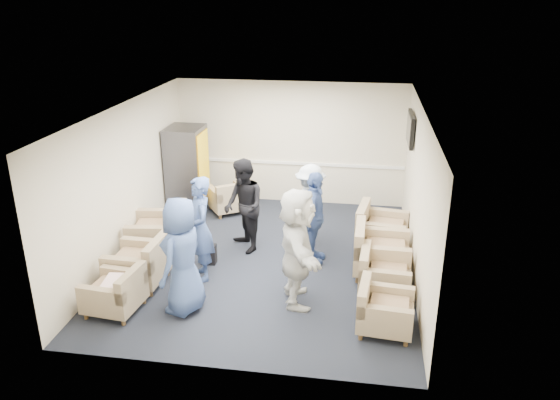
% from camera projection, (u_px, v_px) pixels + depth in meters
% --- Properties ---
extents(floor, '(6.00, 6.00, 0.00)m').
position_uv_depth(floor, '(267.00, 261.00, 9.67)').
color(floor, black).
rests_on(floor, ground).
extents(ceiling, '(6.00, 6.00, 0.00)m').
position_uv_depth(ceiling, '(265.00, 110.00, 8.70)').
color(ceiling, silver).
rests_on(ceiling, back_wall).
extents(back_wall, '(5.00, 0.02, 2.70)m').
position_uv_depth(back_wall, '(291.00, 143.00, 11.95)').
color(back_wall, beige).
rests_on(back_wall, floor).
extents(front_wall, '(5.00, 0.02, 2.70)m').
position_uv_depth(front_wall, '(221.00, 275.00, 6.42)').
color(front_wall, beige).
rests_on(front_wall, floor).
extents(left_wall, '(0.02, 6.00, 2.70)m').
position_uv_depth(left_wall, '(126.00, 182.00, 9.54)').
color(left_wall, beige).
rests_on(left_wall, floor).
extents(right_wall, '(0.02, 6.00, 2.70)m').
position_uv_depth(right_wall, '(418.00, 197.00, 8.82)').
color(right_wall, beige).
rests_on(right_wall, floor).
extents(chair_rail, '(4.98, 0.04, 0.06)m').
position_uv_depth(chair_rail, '(290.00, 163.00, 12.09)').
color(chair_rail, white).
rests_on(chair_rail, back_wall).
extents(tv, '(0.10, 1.00, 0.58)m').
position_uv_depth(tv, '(410.00, 129.00, 10.24)').
color(tv, black).
rests_on(tv, right_wall).
extents(armchair_left_near, '(0.82, 0.82, 0.60)m').
position_uv_depth(armchair_left_near, '(117.00, 294.00, 8.04)').
color(armchair_left_near, '#968061').
rests_on(armchair_left_near, floor).
extents(armchair_left_mid, '(0.88, 0.88, 0.68)m').
position_uv_depth(armchair_left_mid, '(141.00, 265.00, 8.79)').
color(armchair_left_mid, '#968061').
rests_on(armchair_left_mid, floor).
extents(armchair_left_far, '(1.07, 1.07, 0.76)m').
position_uv_depth(armchair_left_far, '(161.00, 234.00, 9.82)').
color(armchair_left_far, '#968061').
rests_on(armchair_left_far, floor).
extents(armchair_right_near, '(0.82, 0.82, 0.60)m').
position_uv_depth(armchair_right_near, '(382.00, 311.00, 7.60)').
color(armchair_right_near, '#968061').
rests_on(armchair_right_near, floor).
extents(armchair_right_midnear, '(0.83, 0.83, 0.63)m').
position_uv_depth(armchair_right_midnear, '(382.00, 276.00, 8.51)').
color(armchair_right_midnear, '#968061').
rests_on(armchair_right_midnear, floor).
extents(armchair_right_midfar, '(0.93, 0.93, 0.73)m').
position_uv_depth(armchair_right_midfar, '(378.00, 254.00, 9.11)').
color(armchair_right_midfar, '#968061').
rests_on(armchair_right_midfar, floor).
extents(armchair_right_far, '(1.00, 1.00, 0.70)m').
position_uv_depth(armchair_right_far, '(379.00, 231.00, 10.01)').
color(armchair_right_far, '#968061').
rests_on(armchair_right_far, floor).
extents(armchair_corner, '(1.06, 1.06, 0.61)m').
position_uv_depth(armchair_corner, '(229.00, 199.00, 11.68)').
color(armchair_corner, '#968061').
rests_on(armchair_corner, floor).
extents(vending_machine, '(0.75, 0.87, 1.83)m').
position_uv_depth(vending_machine, '(187.00, 169.00, 11.60)').
color(vending_machine, '#4A4950').
rests_on(vending_machine, floor).
extents(backpack, '(0.25, 0.18, 0.43)m').
position_uv_depth(backpack, '(209.00, 252.00, 9.50)').
color(backpack, black).
rests_on(backpack, floor).
extents(pillow, '(0.38, 0.48, 0.13)m').
position_uv_depth(pillow, '(116.00, 284.00, 7.98)').
color(pillow, white).
rests_on(pillow, armchair_left_near).
extents(person_front_left, '(0.75, 0.98, 1.77)m').
position_uv_depth(person_front_left, '(182.00, 256.00, 7.88)').
color(person_front_left, '#3C5490').
rests_on(person_front_left, floor).
extents(person_mid_left, '(0.66, 0.76, 1.75)m').
position_uv_depth(person_mid_left, '(200.00, 229.00, 8.81)').
color(person_mid_left, '#3C5490').
rests_on(person_mid_left, floor).
extents(person_back_left, '(1.00, 1.05, 1.72)m').
position_uv_depth(person_back_left, '(244.00, 206.00, 9.78)').
color(person_back_left, black).
rests_on(person_back_left, floor).
extents(person_back_right, '(0.66, 1.05, 1.55)m').
position_uv_depth(person_back_right, '(310.00, 205.00, 10.06)').
color(person_back_right, silver).
rests_on(person_back_right, floor).
extents(person_mid_right, '(0.53, 1.01, 1.65)m').
position_uv_depth(person_mid_right, '(314.00, 218.00, 9.36)').
color(person_mid_right, '#3C5490').
rests_on(person_mid_right, floor).
extents(person_front_right, '(0.88, 1.79, 1.84)m').
position_uv_depth(person_front_right, '(297.00, 247.00, 8.08)').
color(person_front_right, silver).
rests_on(person_front_right, floor).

